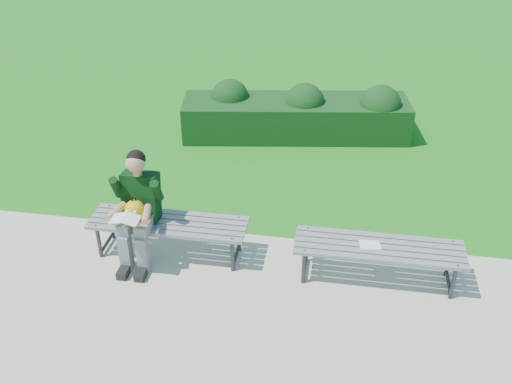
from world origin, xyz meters
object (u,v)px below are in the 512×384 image
object	(u,v)px
hedge	(299,114)
bench_left	(168,226)
paper_sheet	(370,245)
bench_right	(379,250)
seated_boy	(137,206)

from	to	relation	value
hedge	bench_left	world-z (taller)	hedge
bench_left	paper_sheet	size ratio (longest dim) A/B	7.68
hedge	bench_left	distance (m)	3.65
hedge	paper_sheet	size ratio (longest dim) A/B	15.87
bench_left	bench_right	size ratio (longest dim) A/B	1.00
bench_left	seated_boy	bearing A→B (deg)	-162.94
seated_boy	paper_sheet	bearing A→B (deg)	0.28
hedge	paper_sheet	distance (m)	3.70
hedge	paper_sheet	xyz separation A→B (m)	(1.09, -3.54, 0.10)
seated_boy	bench_right	bearing A→B (deg)	0.27
bench_right	seated_boy	world-z (taller)	seated_boy
hedge	paper_sheet	world-z (taller)	hedge
hedge	bench_left	bearing A→B (deg)	-108.62
seated_boy	paper_sheet	size ratio (longest dim) A/B	5.61
hedge	seated_boy	world-z (taller)	seated_boy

